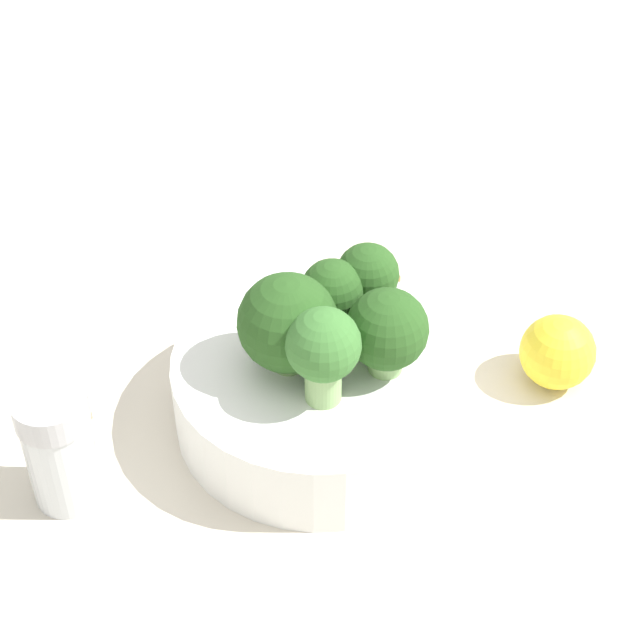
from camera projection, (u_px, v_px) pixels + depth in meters
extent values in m
plane|color=beige|center=(320.00, 418.00, 0.58)|extent=(3.00, 3.00, 0.00)
cylinder|color=white|center=(320.00, 389.00, 0.57)|extent=(0.16, 0.16, 0.04)
cylinder|color=#8EB770|center=(323.00, 376.00, 0.52)|extent=(0.02, 0.02, 0.03)
sphere|color=#3D7533|center=(323.00, 345.00, 0.51)|extent=(0.04, 0.04, 0.04)
cylinder|color=#8EB770|center=(386.00, 354.00, 0.54)|extent=(0.02, 0.02, 0.02)
sphere|color=#28511E|center=(387.00, 329.00, 0.53)|extent=(0.04, 0.04, 0.04)
cylinder|color=#8EB770|center=(332.00, 315.00, 0.56)|extent=(0.02, 0.02, 0.02)
sphere|color=#28511E|center=(332.00, 290.00, 0.55)|extent=(0.03, 0.03, 0.03)
cylinder|color=#7A9E5B|center=(288.00, 351.00, 0.54)|extent=(0.02, 0.02, 0.02)
sphere|color=#28511E|center=(288.00, 323.00, 0.53)|extent=(0.05, 0.05, 0.05)
cylinder|color=#8EB770|center=(366.00, 299.00, 0.57)|extent=(0.02, 0.02, 0.02)
sphere|color=#28511E|center=(367.00, 274.00, 0.56)|extent=(0.03, 0.03, 0.03)
cylinder|color=silver|center=(62.00, 458.00, 0.52)|extent=(0.03, 0.03, 0.05)
cylinder|color=#B7B7BC|center=(51.00, 410.00, 0.50)|extent=(0.04, 0.04, 0.02)
sphere|color=yellow|center=(558.00, 352.00, 0.59)|extent=(0.04, 0.04, 0.04)
cube|color=olive|center=(82.00, 416.00, 0.58)|extent=(0.01, 0.01, 0.01)
cube|color=olive|center=(394.00, 278.00, 0.66)|extent=(0.01, 0.01, 0.01)
cube|color=#AD7F4C|center=(80.00, 428.00, 0.57)|extent=(0.01, 0.01, 0.01)
cube|color=tan|center=(321.00, 282.00, 0.66)|extent=(0.01, 0.01, 0.01)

